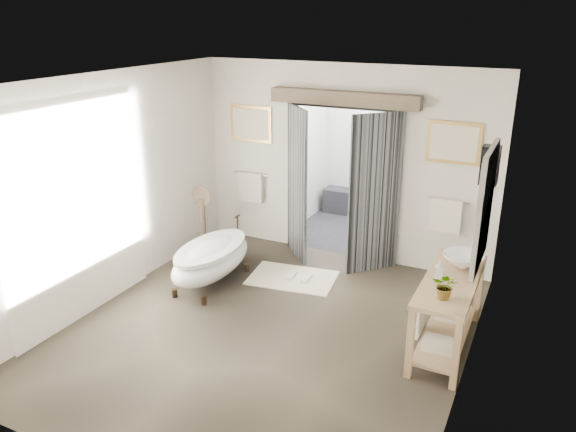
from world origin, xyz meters
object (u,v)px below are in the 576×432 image
object	(u,v)px
vanity	(446,307)
basin	(463,261)
clawfoot_tub	(211,259)
rug	(292,278)

from	to	relation	value
vanity	basin	size ratio (longest dim) A/B	3.44
clawfoot_tub	vanity	xyz separation A→B (m)	(3.20, -0.19, 0.13)
clawfoot_tub	vanity	world-z (taller)	vanity
vanity	clawfoot_tub	bearing A→B (deg)	176.65
vanity	rug	distance (m)	2.45
rug	basin	size ratio (longest dim) A/B	2.58
clawfoot_tub	rug	bearing A→B (deg)	33.65
basin	rug	bearing A→B (deg)	-167.22
basin	clawfoot_tub	bearing A→B (deg)	-153.25
vanity	rug	xyz separation A→B (m)	(-2.26, 0.81, -0.50)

